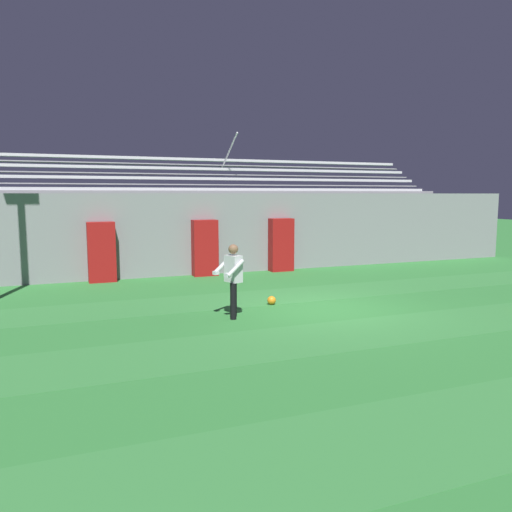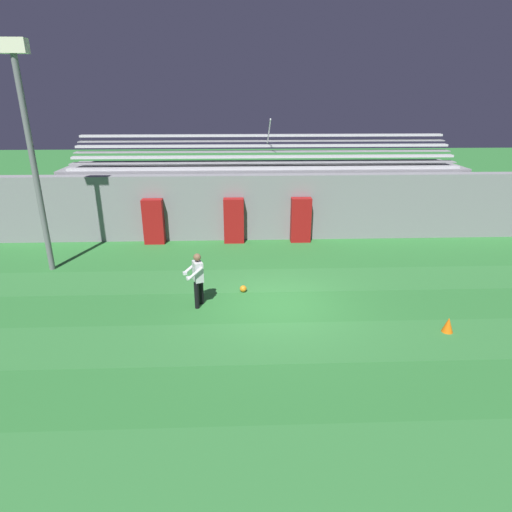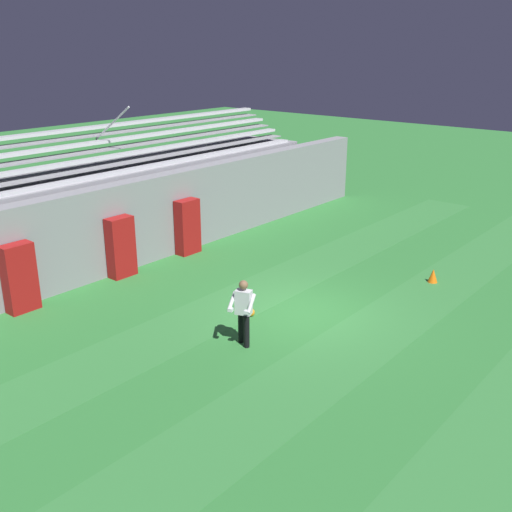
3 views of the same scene
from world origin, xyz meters
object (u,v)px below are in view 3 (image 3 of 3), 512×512
object	(u,v)px
padding_pillar_gate_left	(121,247)
padding_pillar_far_left	(20,278)
goalkeeper	(243,309)
soccer_ball	(251,312)
traffic_cone	(433,276)
padding_pillar_gate_right	(188,227)

from	to	relation	value
padding_pillar_gate_left	padding_pillar_far_left	bearing A→B (deg)	180.00
goalkeeper	soccer_ball	distance (m)	1.83
padding_pillar_gate_left	goalkeeper	bearing A→B (deg)	-99.63
goalkeeper	traffic_cone	world-z (taller)	goalkeeper
padding_pillar_gate_left	goalkeeper	distance (m)	6.01
padding_pillar_gate_right	goalkeeper	distance (m)	7.06
padding_pillar_gate_left	padding_pillar_far_left	world-z (taller)	same
goalkeeper	traffic_cone	bearing A→B (deg)	-14.64
padding_pillar_gate_right	goalkeeper	bearing A→B (deg)	-123.06
padding_pillar_gate_right	traffic_cone	world-z (taller)	padding_pillar_gate_right
padding_pillar_gate_left	soccer_ball	size ratio (longest dim) A/B	8.67
traffic_cone	padding_pillar_far_left	bearing A→B (deg)	139.94
padding_pillar_far_left	padding_pillar_gate_left	bearing A→B (deg)	0.00
padding_pillar_far_left	traffic_cone	size ratio (longest dim) A/B	4.54
padding_pillar_gate_left	padding_pillar_far_left	distance (m)	3.38
padding_pillar_far_left	goalkeeper	distance (m)	6.38
padding_pillar_gate_right	soccer_ball	distance (m)	5.66
padding_pillar_gate_left	soccer_ball	bearing A→B (deg)	-86.17
soccer_ball	traffic_cone	xyz separation A→B (m)	(5.43, -2.69, 0.10)
padding_pillar_gate_left	goalkeeper	xyz separation A→B (m)	(-1.00, -5.92, 0.00)
padding_pillar_gate_right	traffic_cone	bearing A→B (deg)	-69.22
goalkeeper	padding_pillar_gate_right	bearing A→B (deg)	56.94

